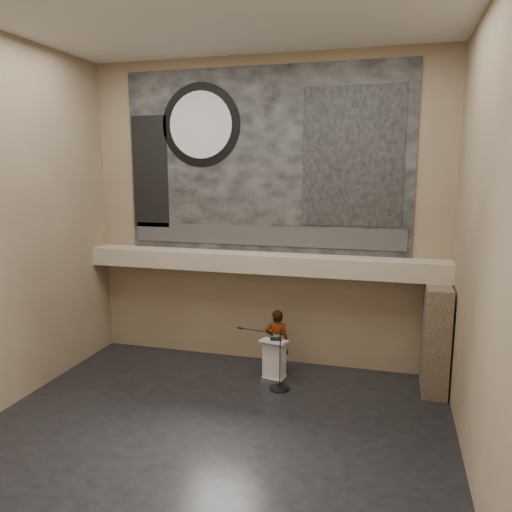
% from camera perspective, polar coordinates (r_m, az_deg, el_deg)
% --- Properties ---
extents(floor, '(10.00, 10.00, 0.00)m').
position_cam_1_polar(floor, '(11.49, -4.48, -18.74)').
color(floor, black).
rests_on(floor, ground).
extents(ceiling, '(10.00, 10.00, 0.00)m').
position_cam_1_polar(ceiling, '(10.50, -5.19, 26.47)').
color(ceiling, silver).
rests_on(ceiling, wall_back).
extents(wall_back, '(10.00, 0.02, 8.50)m').
position_cam_1_polar(wall_back, '(13.95, 0.88, 4.81)').
color(wall_back, '#7D654F').
rests_on(wall_back, floor).
extents(wall_front, '(10.00, 0.02, 8.50)m').
position_cam_1_polar(wall_front, '(6.59, -16.88, -1.56)').
color(wall_front, '#7D654F').
rests_on(wall_front, floor).
extents(wall_left, '(0.02, 8.00, 8.50)m').
position_cam_1_polar(wall_left, '(12.76, -26.43, 3.27)').
color(wall_left, '#7D654F').
rests_on(wall_left, floor).
extents(wall_right, '(0.02, 8.00, 8.50)m').
position_cam_1_polar(wall_right, '(9.65, 24.30, 1.56)').
color(wall_right, '#7D654F').
rests_on(wall_right, floor).
extents(soffit, '(10.00, 0.80, 0.50)m').
position_cam_1_polar(soffit, '(13.75, 0.44, -0.75)').
color(soffit, tan).
rests_on(soffit, wall_back).
extents(sprinkler_left, '(0.04, 0.04, 0.06)m').
position_cam_1_polar(sprinkler_left, '(14.24, -5.84, -1.56)').
color(sprinkler_left, '#B2893D').
rests_on(sprinkler_left, soffit).
extents(sprinkler_right, '(0.04, 0.04, 0.06)m').
position_cam_1_polar(sprinkler_right, '(13.40, 8.26, -2.36)').
color(sprinkler_right, '#B2893D').
rests_on(sprinkler_right, soffit).
extents(banner, '(8.00, 0.05, 5.00)m').
position_cam_1_polar(banner, '(13.86, 0.86, 10.77)').
color(banner, black).
rests_on(banner, wall_back).
extents(banner_text_strip, '(7.76, 0.02, 0.55)m').
position_cam_1_polar(banner_text_strip, '(13.95, 0.80, 2.33)').
color(banner_text_strip, '#2E2E2E').
rests_on(banner_text_strip, banner).
extents(banner_clock_rim, '(2.30, 0.02, 2.30)m').
position_cam_1_polar(banner_clock_rim, '(14.43, -6.34, 14.66)').
color(banner_clock_rim, black).
rests_on(banner_clock_rim, banner).
extents(banner_clock_face, '(1.84, 0.02, 1.84)m').
position_cam_1_polar(banner_clock_face, '(14.41, -6.37, 14.67)').
color(banner_clock_face, silver).
rests_on(banner_clock_face, banner).
extents(banner_building_print, '(2.60, 0.02, 3.60)m').
position_cam_1_polar(banner_building_print, '(13.42, 10.97, 11.05)').
color(banner_building_print, black).
rests_on(banner_building_print, banner).
extents(banner_brick_print, '(1.10, 0.02, 3.20)m').
position_cam_1_polar(banner_brick_print, '(15.04, -11.99, 9.36)').
color(banner_brick_print, black).
rests_on(banner_brick_print, banner).
extents(stone_pier, '(0.60, 1.40, 2.70)m').
position_cam_1_polar(stone_pier, '(13.32, 19.85, -8.83)').
color(stone_pier, '#46382B').
rests_on(stone_pier, floor).
extents(lectern, '(0.75, 0.60, 1.13)m').
position_cam_1_polar(lectern, '(13.39, 2.10, -11.75)').
color(lectern, silver).
rests_on(lectern, floor).
extents(binder, '(0.35, 0.31, 0.04)m').
position_cam_1_polar(binder, '(13.18, 2.27, -9.50)').
color(binder, black).
rests_on(binder, lectern).
extents(papers, '(0.28, 0.33, 0.00)m').
position_cam_1_polar(papers, '(13.17, 1.33, -9.57)').
color(papers, silver).
rests_on(papers, lectern).
extents(speaker_person, '(0.66, 0.45, 1.77)m').
position_cam_1_polar(speaker_person, '(13.71, 2.42, -9.73)').
color(speaker_person, silver).
rests_on(speaker_person, floor).
extents(mic_stand, '(1.42, 0.52, 1.50)m').
position_cam_1_polar(mic_stand, '(13.01, 2.57, -14.01)').
color(mic_stand, black).
rests_on(mic_stand, floor).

